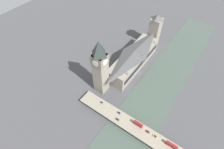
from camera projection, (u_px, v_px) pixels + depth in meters
ground_plane at (140, 73)px, 241.70m from camera, size 600.00×600.00×0.00m
river_water at (161, 83)px, 229.61m from camera, size 51.12×360.00×0.30m
parliament_hall at (134, 58)px, 241.70m from camera, size 25.87×96.96×27.53m
clock_tower at (100, 67)px, 193.83m from camera, size 15.07×15.07×75.84m
victoria_tower at (155, 30)px, 264.94m from camera, size 15.12×15.12×55.71m
road_bridge at (132, 126)px, 186.34m from camera, size 134.24×16.64×5.21m
double_decker_bus_lead at (172, 145)px, 169.42m from camera, size 11.94×2.58×4.69m
double_decker_bus_rear at (138, 124)px, 183.83m from camera, size 10.72×2.50×5.08m
car_northbound_lead at (119, 113)px, 194.76m from camera, size 3.83×1.81×1.39m
car_northbound_tail at (117, 119)px, 189.51m from camera, size 4.32×1.90×1.36m
car_southbound_lead at (155, 136)px, 177.27m from camera, size 4.72×1.78×1.29m
car_southbound_mid at (148, 132)px, 180.29m from camera, size 3.92×1.83×1.54m
car_southbound_tail at (102, 102)px, 203.66m from camera, size 4.10×1.83×1.36m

